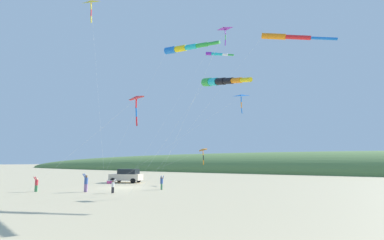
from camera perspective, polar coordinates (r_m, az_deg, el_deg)
ground_plane at (r=32.42m, az=-14.06°, el=-13.34°), size 600.00×600.00×0.00m
dune_ridge_grassy at (r=80.78m, az=16.10°, el=-10.26°), size 28.00×240.00×10.88m
parked_car at (r=39.73m, az=-13.28°, el=-11.07°), size 3.23×4.67×1.85m
cooler_box at (r=38.79m, az=-16.58°, el=-12.11°), size 0.62×0.42×0.42m
person_adult_flyer at (r=28.86m, az=-20.97°, el=-11.80°), size 0.55×0.61×1.72m
person_child_green_jacket at (r=29.34m, az=-6.27°, el=-12.54°), size 0.48×0.51×1.43m
person_child_grey_jacket at (r=31.05m, az=-29.35°, el=-11.31°), size 0.48×0.51×1.42m
person_bystander_far at (r=27.05m, az=-15.94°, el=-12.81°), size 0.44×0.38×1.26m
kite_windsock_yellow_midlevel at (r=30.68m, az=18.86°, el=15.86°), size 7.73×17.74×16.07m
kite_windsock_blue_topmost at (r=35.17m, az=-1.71°, el=14.56°), size 1.59×17.78×17.31m
kite_delta_long_streamer_left at (r=37.15m, az=-20.07°, el=21.77°), size 6.21×3.49×21.85m
kite_windsock_red_high_left at (r=20.18m, az=5.51°, el=7.89°), size 3.11×11.95×9.30m
kite_delta_purple_drifting at (r=27.71m, az=9.98°, el=4.83°), size 7.87×11.90×9.46m
kite_delta_small_distant at (r=35.96m, az=2.21°, el=-6.19°), size 6.00×10.21×4.64m
kite_windsock_checkered_midright at (r=42.57m, az=4.92°, el=13.34°), size 7.78×12.92×19.30m
kite_delta_teal_far_right at (r=22.87m, az=6.65°, el=17.91°), size 4.52×10.90×13.27m
kite_delta_green_low_center at (r=20.72m, az=-11.49°, el=4.35°), size 1.39×14.07×7.74m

